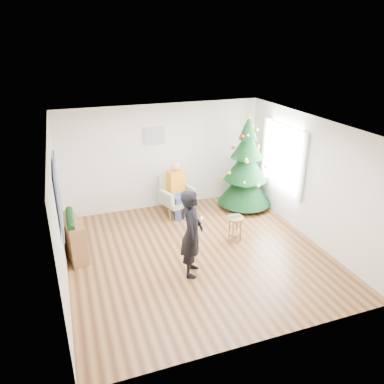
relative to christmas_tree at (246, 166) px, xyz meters
name	(u,v)px	position (x,y,z in m)	size (l,w,h in m)	color
floor	(197,254)	(-1.91, -1.72, -1.09)	(5.00, 5.00, 0.00)	brown
ceiling	(198,126)	(-1.91, -1.72, 1.51)	(5.00, 5.00, 0.00)	white
wall_back	(162,157)	(-1.91, 0.78, 0.21)	(5.00, 5.00, 0.00)	silver
wall_front	(264,266)	(-1.91, -4.22, 0.21)	(5.00, 5.00, 0.00)	silver
wall_left	(58,214)	(-4.41, -1.72, 0.21)	(5.00, 5.00, 0.00)	silver
wall_right	(310,179)	(0.59, -1.72, 0.21)	(5.00, 5.00, 0.00)	silver
window_panel	(283,156)	(0.56, -0.72, 0.41)	(0.04, 1.30, 1.40)	white
curtains	(282,156)	(0.53, -0.72, 0.41)	(0.05, 1.75, 1.50)	white
christmas_tree	(246,166)	(0.00, 0.00, 0.00)	(1.34, 1.34, 2.42)	#3F2816
stool	(235,228)	(-0.96, -1.46, -0.82)	(0.36, 0.36, 0.54)	brown
laptop	(236,217)	(-0.96, -1.46, -0.54)	(0.29, 0.19, 0.02)	silver
armchair	(176,200)	(-1.76, 0.19, -0.72)	(0.89, 0.86, 1.00)	gray
seated_person	(178,189)	(-1.74, 0.14, -0.42)	(0.51, 0.66, 1.31)	navy
standing_man	(192,233)	(-2.23, -2.29, -0.26)	(0.60, 0.40, 1.65)	black
game_controller	(202,219)	(-2.06, -2.32, 0.01)	(0.04, 0.13, 0.04)	white
console	(73,238)	(-4.24, -0.96, -0.69)	(0.30, 1.00, 0.80)	brown
garland	(70,219)	(-4.24, -0.96, -0.27)	(0.14, 0.14, 0.90)	black
tapestry	(58,194)	(-4.37, -1.42, 0.46)	(0.03, 1.50, 1.15)	black
framed_picture	(154,136)	(-2.11, 0.75, 0.76)	(0.52, 0.05, 0.42)	tan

